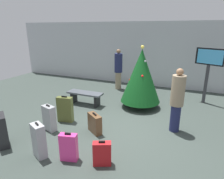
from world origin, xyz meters
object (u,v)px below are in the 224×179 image
(traveller_0, at_px, (118,68))
(suitcase_0, at_px, (95,124))
(suitcase_2, at_px, (65,109))
(suitcase_4, at_px, (69,147))
(flight_info_kiosk, at_px, (209,65))
(suitcase_6, at_px, (102,154))
(suitcase_3, at_px, (49,118))
(holiday_tree, at_px, (141,76))
(traveller_1, at_px, (177,99))
(suitcase_1, at_px, (39,141))
(suitcase_5, at_px, (2,130))
(waiting_bench, at_px, (85,96))

(traveller_0, relative_size, suitcase_0, 3.25)
(suitcase_2, height_order, suitcase_4, suitcase_2)
(flight_info_kiosk, height_order, suitcase_6, flight_info_kiosk)
(suitcase_6, bearing_deg, suitcase_3, 159.70)
(holiday_tree, relative_size, flight_info_kiosk, 1.07)
(traveller_0, distance_m, suitcase_2, 3.83)
(holiday_tree, height_order, traveller_1, holiday_tree)
(traveller_0, bearing_deg, suitcase_2, -93.65)
(flight_info_kiosk, xyz_separation_m, suitcase_1, (-3.39, -5.07, -1.08))
(traveller_0, bearing_deg, suitcase_1, -87.08)
(holiday_tree, relative_size, suitcase_0, 3.88)
(holiday_tree, bearing_deg, suitcase_5, -123.12)
(suitcase_0, relative_size, suitcase_3, 0.75)
(waiting_bench, xyz_separation_m, suitcase_1, (0.67, -3.08, 0.04))
(suitcase_2, bearing_deg, suitcase_4, -51.69)
(waiting_bench, bearing_deg, suitcase_5, -98.53)
(suitcase_1, height_order, suitcase_2, same)
(flight_info_kiosk, height_order, traveller_1, flight_info_kiosk)
(holiday_tree, distance_m, suitcase_3, 3.32)
(traveller_1, xyz_separation_m, suitcase_0, (-1.98, -0.97, -0.67))
(holiday_tree, distance_m, suitcase_1, 3.95)
(traveller_0, xyz_separation_m, suitcase_1, (0.28, -5.43, -0.58))
(holiday_tree, relative_size, suitcase_4, 3.37)
(traveller_0, relative_size, suitcase_3, 2.44)
(suitcase_3, bearing_deg, suitcase_2, 82.77)
(suitcase_0, height_order, suitcase_3, suitcase_3)
(waiting_bench, height_order, suitcase_6, suitcase_6)
(traveller_0, bearing_deg, traveller_1, -46.60)
(flight_info_kiosk, distance_m, suitcase_4, 5.74)
(suitcase_4, bearing_deg, flight_info_kiosk, 60.97)
(suitcase_4, distance_m, suitcase_5, 1.81)
(waiting_bench, relative_size, suitcase_4, 2.04)
(waiting_bench, relative_size, suitcase_1, 1.63)
(traveller_0, bearing_deg, suitcase_5, -98.97)
(suitcase_3, xyz_separation_m, suitcase_4, (1.26, -0.88, -0.05))
(holiday_tree, height_order, suitcase_2, holiday_tree)
(waiting_bench, distance_m, traveller_0, 2.46)
(traveller_0, xyz_separation_m, suitcase_6, (1.67, -5.13, -0.71))
(holiday_tree, xyz_separation_m, waiting_bench, (-1.94, -0.59, -0.80))
(suitcase_1, bearing_deg, traveller_1, 42.31)
(suitcase_0, bearing_deg, flight_info_kiosk, 52.91)
(suitcase_2, bearing_deg, traveller_1, 12.98)
(flight_info_kiosk, xyz_separation_m, suitcase_6, (-2.00, -4.78, -1.21))
(suitcase_0, distance_m, suitcase_4, 1.25)
(suitcase_1, bearing_deg, suitcase_2, 107.39)
(suitcase_1, xyz_separation_m, suitcase_4, (0.67, 0.15, -0.08))
(suitcase_5, bearing_deg, suitcase_4, 5.46)
(suitcase_6, bearing_deg, flight_info_kiosk, 67.23)
(flight_info_kiosk, distance_m, suitcase_2, 5.31)
(suitcase_2, height_order, suitcase_6, suitcase_2)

